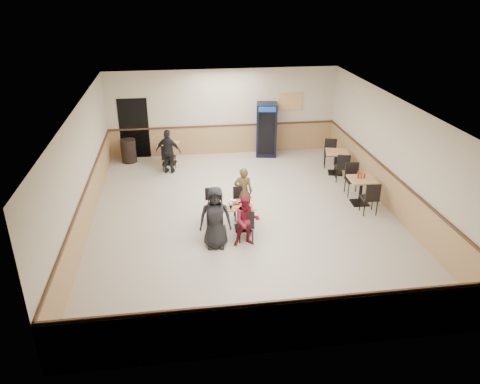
{
  "coord_description": "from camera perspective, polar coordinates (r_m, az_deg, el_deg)",
  "views": [
    {
      "loc": [
        -1.66,
        -10.92,
        5.79
      ],
      "look_at": [
        -0.19,
        -0.5,
        0.95
      ],
      "focal_mm": 35.0,
      "sensor_mm": 36.0,
      "label": 1
    }
  ],
  "objects": [
    {
      "name": "diner_man_opposite",
      "position": [
        12.27,
        0.39,
        0.06
      ],
      "size": [
        0.54,
        0.41,
        1.35
      ],
      "primitive_type": "imported",
      "rotation": [
        0.0,
        0.0,
        2.96
      ],
      "color": "brown",
      "rests_on": "ground"
    },
    {
      "name": "room_shell",
      "position": [
        14.85,
        5.87,
        4.01
      ],
      "size": [
        10.0,
        10.0,
        10.0
      ],
      "color": "silver",
      "rests_on": "ground"
    },
    {
      "name": "side_table_far_chair_south",
      "position": [
        14.82,
        12.39,
        3.06
      ],
      "size": [
        0.54,
        0.54,
        0.94
      ],
      "primitive_type": null,
      "rotation": [
        0.0,
        0.0,
        2.88
      ],
      "color": "black",
      "rests_on": "ground"
    },
    {
      "name": "main_chairs",
      "position": [
        11.64,
        -1.42,
        -2.71
      ],
      "size": [
        1.18,
        1.54,
        0.87
      ],
      "rotation": [
        0.0,
        0.0,
        -0.03
      ],
      "color": "black",
      "rests_on": "ground"
    },
    {
      "name": "condiment_caddy",
      "position": [
        13.29,
        14.5,
        1.99
      ],
      "size": [
        0.23,
        0.06,
        0.2
      ],
      "color": "#B3290C",
      "rests_on": "side_table_near"
    },
    {
      "name": "side_table_near",
      "position": [
        13.39,
        14.55,
        0.58
      ],
      "size": [
        0.73,
        0.73,
        0.75
      ],
      "rotation": [
        0.0,
        0.0,
        -0.05
      ],
      "color": "black",
      "rests_on": "ground"
    },
    {
      "name": "back_table_chair_lone",
      "position": [
        15.5,
        -8.66,
        4.27
      ],
      "size": [
        0.51,
        0.51,
        0.91
      ],
      "primitive_type": null,
      "rotation": [
        0.0,
        0.0,
        2.91
      ],
      "color": "black",
      "rests_on": "ground"
    },
    {
      "name": "side_table_near_chair_south",
      "position": [
        12.9,
        15.5,
        -0.6
      ],
      "size": [
        0.46,
        0.46,
        0.95
      ],
      "primitive_type": null,
      "rotation": [
        0.0,
        0.0,
        3.1
      ],
      "color": "black",
      "rests_on": "ground"
    },
    {
      "name": "back_table",
      "position": [
        16.03,
        -8.67,
        5.06
      ],
      "size": [
        0.81,
        0.81,
        0.72
      ],
      "rotation": [
        0.0,
        0.0,
        -0.23
      ],
      "color": "black",
      "rests_on": "ground"
    },
    {
      "name": "lone_diner",
      "position": [
        15.18,
        -8.72,
        4.89
      ],
      "size": [
        0.91,
        0.62,
        1.44
      ],
      "primitive_type": "imported",
      "rotation": [
        0.0,
        0.0,
        2.8
      ],
      "color": "black",
      "rests_on": "ground"
    },
    {
      "name": "ground",
      "position": [
        12.47,
        0.53,
        -2.96
      ],
      "size": [
        10.0,
        10.0,
        0.0
      ],
      "primitive_type": "plane",
      "color": "beige",
      "rests_on": "ground"
    },
    {
      "name": "tabletop_clutter",
      "position": [
        11.48,
        -1.05,
        -1.59
      ],
      "size": [
        1.13,
        0.56,
        0.12
      ],
      "rotation": [
        0.0,
        0.0,
        -0.03
      ],
      "color": "#B3210B",
      "rests_on": "main_table"
    },
    {
      "name": "side_table_far_chair_north",
      "position": [
        15.86,
        10.96,
        4.64
      ],
      "size": [
        0.54,
        0.54,
        0.94
      ],
      "primitive_type": null,
      "rotation": [
        0.0,
        0.0,
        -0.26
      ],
      "color": "black",
      "rests_on": "ground"
    },
    {
      "name": "trash_bin",
      "position": [
        16.47,
        -13.42,
        4.9
      ],
      "size": [
        0.51,
        0.51,
        0.8
      ],
      "primitive_type": "cylinder",
      "color": "black",
      "rests_on": "ground"
    },
    {
      "name": "diner_woman_left",
      "position": [
        10.78,
        -3.03,
        -3.14
      ],
      "size": [
        0.78,
        0.55,
        1.52
      ],
      "primitive_type": "imported",
      "rotation": [
        0.0,
        0.0,
        -0.09
      ],
      "color": "black",
      "rests_on": "ground"
    },
    {
      "name": "diner_woman_right",
      "position": [
        10.89,
        0.83,
        -3.54
      ],
      "size": [
        0.63,
        0.5,
        1.27
      ],
      "primitive_type": "imported",
      "rotation": [
        0.0,
        0.0,
        0.03
      ],
      "color": "maroon",
      "rests_on": "ground"
    },
    {
      "name": "side_table_far",
      "position": [
        15.33,
        11.66,
        3.96
      ],
      "size": [
        0.85,
        0.85,
        0.75
      ],
      "rotation": [
        0.0,
        0.0,
        -0.26
      ],
      "color": "black",
      "rests_on": "ground"
    },
    {
      "name": "main_table",
      "position": [
        11.63,
        -1.19,
        -2.6
      ],
      "size": [
        1.3,
        0.68,
        0.69
      ],
      "rotation": [
        0.0,
        0.0,
        -0.03
      ],
      "color": "black",
      "rests_on": "ground"
    },
    {
      "name": "side_table_near_chair_north",
      "position": [
        13.9,
        13.64,
        1.49
      ],
      "size": [
        0.46,
        0.46,
        0.95
      ],
      "primitive_type": null,
      "rotation": [
        0.0,
        0.0,
        -0.05
      ],
      "color": "black",
      "rests_on": "ground"
    },
    {
      "name": "pepsi_cooler",
      "position": [
        16.56,
        3.26,
        7.61
      ],
      "size": [
        0.83,
        0.83,
        1.87
      ],
      "rotation": [
        0.0,
        0.0,
        -0.19
      ],
      "color": "black",
      "rests_on": "ground"
    }
  ]
}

